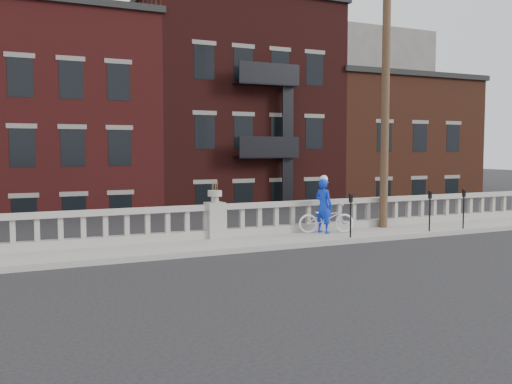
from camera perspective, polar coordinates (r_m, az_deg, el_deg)
ground at (r=14.28m, az=1.69°, el=-7.39°), size 120.00×120.00×0.00m
sidewalk at (r=16.95m, az=-2.94°, el=-5.27°), size 32.00×2.20×0.15m
balustrade at (r=17.74m, az=-4.12°, el=-3.00°), size 28.00×0.34×1.03m
planter_pedestal at (r=17.72m, az=-4.13°, el=-2.39°), size 0.55×0.55×1.76m
lower_level at (r=36.17m, az=-14.34°, el=3.76°), size 80.00×44.00×20.80m
utility_pole at (r=20.52m, az=12.84°, el=10.75°), size 1.60×0.28×10.00m
parking_meter_c at (r=17.90m, az=9.45°, el=-1.84°), size 0.10×0.09×1.36m
parking_meter_d at (r=19.87m, az=16.99°, el=-1.36°), size 0.10×0.09×1.36m
parking_meter_e at (r=20.92m, az=20.05°, el=-1.16°), size 0.10×0.09×1.36m
bicycle at (r=18.88m, az=7.03°, el=-2.61°), size 1.94×1.20×0.96m
cyclist at (r=18.77m, az=6.78°, el=-1.37°), size 0.62×0.76×1.79m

